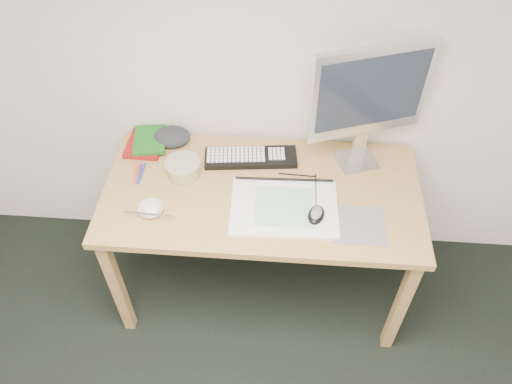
{
  "coord_description": "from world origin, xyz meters",
  "views": [
    {
      "loc": [
        0.24,
        -0.06,
        2.36
      ],
      "look_at": [
        0.13,
        1.34,
        0.83
      ],
      "focal_mm": 35.0,
      "sensor_mm": 36.0,
      "label": 1
    }
  ],
  "objects_px": {
    "sketchpad": "(284,207)",
    "keyboard": "(251,158)",
    "rice_bowl": "(151,210)",
    "monitor": "(369,95)",
    "desk": "(262,203)"
  },
  "relations": [
    {
      "from": "sketchpad",
      "to": "keyboard",
      "type": "height_order",
      "value": "keyboard"
    },
    {
      "from": "keyboard",
      "to": "monitor",
      "type": "bearing_deg",
      "value": -3.07
    },
    {
      "from": "desk",
      "to": "rice_bowl",
      "type": "xyz_separation_m",
      "value": [
        -0.46,
        -0.16,
        0.1
      ]
    },
    {
      "from": "desk",
      "to": "sketchpad",
      "type": "bearing_deg",
      "value": -43.78
    },
    {
      "from": "keyboard",
      "to": "monitor",
      "type": "xyz_separation_m",
      "value": [
        0.49,
        0.02,
        0.36
      ]
    },
    {
      "from": "sketchpad",
      "to": "keyboard",
      "type": "bearing_deg",
      "value": 117.99
    },
    {
      "from": "keyboard",
      "to": "sketchpad",
      "type": "bearing_deg",
      "value": -66.11
    },
    {
      "from": "sketchpad",
      "to": "rice_bowl",
      "type": "bearing_deg",
      "value": -175.22
    },
    {
      "from": "sketchpad",
      "to": "rice_bowl",
      "type": "relative_size",
      "value": 4.26
    },
    {
      "from": "sketchpad",
      "to": "rice_bowl",
      "type": "xyz_separation_m",
      "value": [
        -0.56,
        -0.07,
        0.01
      ]
    },
    {
      "from": "desk",
      "to": "monitor",
      "type": "distance_m",
      "value": 0.66
    },
    {
      "from": "desk",
      "to": "keyboard",
      "type": "relative_size",
      "value": 3.29
    },
    {
      "from": "desk",
      "to": "sketchpad",
      "type": "height_order",
      "value": "sketchpad"
    },
    {
      "from": "sketchpad",
      "to": "monitor",
      "type": "xyz_separation_m",
      "value": [
        0.32,
        0.32,
        0.37
      ]
    },
    {
      "from": "sketchpad",
      "to": "monitor",
      "type": "relative_size",
      "value": 0.76
    }
  ]
}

